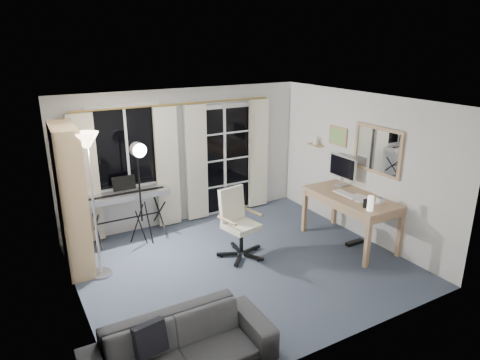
% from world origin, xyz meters
% --- Properties ---
extents(floor, '(4.50, 4.00, 0.02)m').
position_xyz_m(floor, '(0.00, 0.00, -0.01)').
color(floor, '#394153').
rests_on(floor, ground).
extents(window, '(1.20, 0.08, 1.40)m').
position_xyz_m(window, '(-1.05, 1.97, 1.50)').
color(window, white).
rests_on(window, floor).
extents(french_door, '(1.32, 0.09, 2.11)m').
position_xyz_m(french_door, '(0.75, 1.97, 1.03)').
color(french_door, white).
rests_on(french_door, floor).
extents(curtains, '(3.60, 0.07, 2.13)m').
position_xyz_m(curtains, '(-0.14, 1.88, 1.09)').
color(curtains, gold).
rests_on(curtains, floor).
extents(bookshelf, '(0.38, 0.99, 2.10)m').
position_xyz_m(bookshelf, '(-2.13, 1.15, 1.00)').
color(bookshelf, tan).
rests_on(bookshelf, floor).
extents(torchiere_lamp, '(0.43, 0.43, 2.05)m').
position_xyz_m(torchiere_lamp, '(-1.87, 0.76, 1.65)').
color(torchiere_lamp, '#B2B2B7').
rests_on(torchiere_lamp, floor).
extents(keyboard_piano, '(1.38, 0.66, 1.00)m').
position_xyz_m(keyboard_piano, '(-1.18, 1.70, 0.76)').
color(keyboard_piano, black).
rests_on(keyboard_piano, floor).
extents(studio_light, '(0.33, 0.35, 1.74)m').
position_xyz_m(studio_light, '(-1.03, 1.39, 1.39)').
color(studio_light, black).
rests_on(studio_light, floor).
extents(office_chair, '(0.74, 0.73, 1.07)m').
position_xyz_m(office_chair, '(0.10, 0.36, 0.63)').
color(office_chair, black).
rests_on(office_chair, floor).
extents(desk, '(0.77, 1.54, 0.82)m').
position_xyz_m(desk, '(1.88, -0.23, 0.72)').
color(desk, tan).
rests_on(desk, floor).
extents(monitor, '(0.20, 0.59, 0.52)m').
position_xyz_m(monitor, '(2.08, 0.22, 1.14)').
color(monitor, silver).
rests_on(monitor, desk).
extents(desk_clutter, '(0.48, 0.94, 1.04)m').
position_xyz_m(desk_clutter, '(1.81, -0.47, 0.65)').
color(desk_clutter, white).
rests_on(desk_clutter, desk).
extents(mug, '(0.14, 0.11, 0.14)m').
position_xyz_m(mug, '(1.98, -0.73, 0.89)').
color(mug, silver).
rests_on(mug, desk).
extents(wall_mirror, '(0.04, 0.94, 0.74)m').
position_xyz_m(wall_mirror, '(2.22, -0.35, 1.55)').
color(wall_mirror, tan).
rests_on(wall_mirror, floor).
extents(framed_print, '(0.03, 0.42, 0.32)m').
position_xyz_m(framed_print, '(2.23, 0.55, 1.60)').
color(framed_print, tan).
rests_on(framed_print, floor).
extents(wall_shelf, '(0.16, 0.30, 0.18)m').
position_xyz_m(wall_shelf, '(2.16, 1.05, 1.41)').
color(wall_shelf, tan).
rests_on(wall_shelf, floor).
extents(sofa, '(1.88, 0.57, 0.73)m').
position_xyz_m(sofa, '(-1.60, -1.55, 0.37)').
color(sofa, '#2B2B2D').
rests_on(sofa, floor).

